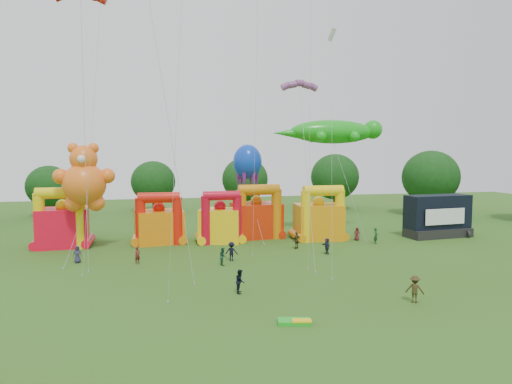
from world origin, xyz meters
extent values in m
plane|color=#335517|center=(0.00, 0.00, 0.00)|extent=(160.00, 160.00, 0.00)
cylinder|color=#352314|center=(37.12, 42.83, 1.86)|extent=(0.44, 0.44, 3.72)
ellipsoid|color=#123A11|center=(37.12, 42.83, 6.41)|extent=(9.30, 9.30, 8.89)
cylinder|color=#352314|center=(24.37, 53.37, 1.75)|extent=(0.44, 0.44, 3.51)
ellipsoid|color=#123A11|center=(24.37, 53.37, 6.04)|extent=(8.77, 8.78, 8.39)
cylinder|color=#352314|center=(7.92, 55.11, 1.65)|extent=(0.44, 0.44, 3.30)
ellipsoid|color=#123A11|center=(7.92, 55.11, 5.68)|extent=(8.25, 8.25, 7.88)
cylinder|color=#352314|center=(-8.21, 57.09, 1.55)|extent=(0.44, 0.44, 3.09)
ellipsoid|color=#123A11|center=(-8.21, 57.09, 5.32)|extent=(7.73, 7.72, 7.38)
cylinder|color=#352314|center=(-24.79, 54.28, 1.44)|extent=(0.44, 0.44, 2.88)
ellipsoid|color=#123A11|center=(-24.79, 54.28, 4.96)|extent=(7.20, 7.20, 6.88)
cube|color=red|center=(-17.75, 28.66, 2.16)|extent=(5.63, 4.65, 4.32)
cylinder|color=yellow|center=(-19.82, 27.11, 3.08)|extent=(1.17, 1.17, 6.17)
cylinder|color=yellow|center=(-15.67, 27.11, 3.08)|extent=(1.17, 1.17, 6.17)
cylinder|color=yellow|center=(-17.75, 27.11, 6.17)|extent=(4.73, 1.23, 1.23)
sphere|color=yellow|center=(-17.75, 28.66, 4.62)|extent=(1.40, 1.40, 1.40)
cube|color=orange|center=(-7.19, 28.57, 1.91)|extent=(5.91, 5.07, 3.81)
cylinder|color=red|center=(-9.23, 27.05, 2.72)|extent=(1.15, 1.15, 5.45)
cylinder|color=red|center=(-5.14, 27.05, 2.72)|extent=(1.15, 1.15, 5.45)
cylinder|color=red|center=(-7.19, 27.05, 5.45)|extent=(4.66, 1.21, 1.21)
sphere|color=red|center=(-7.19, 28.57, 4.11)|extent=(1.40, 1.40, 1.40)
cube|color=yellow|center=(-0.17, 27.61, 1.96)|extent=(5.46, 4.79, 3.93)
cylinder|color=red|center=(-1.99, 26.26, 2.80)|extent=(1.03, 1.03, 5.61)
cylinder|color=red|center=(1.66, 26.26, 2.80)|extent=(1.03, 1.03, 5.61)
cylinder|color=red|center=(-0.17, 26.26, 5.61)|extent=(4.16, 1.08, 1.08)
sphere|color=red|center=(-0.17, 27.61, 4.23)|extent=(1.40, 1.40, 1.40)
cube|color=red|center=(4.66, 29.83, 2.12)|extent=(6.26, 5.33, 4.24)
cylinder|color=orange|center=(2.48, 28.20, 3.03)|extent=(1.23, 1.23, 6.05)
cylinder|color=orange|center=(6.85, 28.20, 3.03)|extent=(1.23, 1.23, 6.05)
cylinder|color=orange|center=(4.66, 28.20, 6.05)|extent=(4.99, 1.29, 1.29)
sphere|color=orange|center=(4.66, 29.83, 4.54)|extent=(1.40, 1.40, 1.40)
cube|color=orange|center=(11.79, 26.93, 2.12)|extent=(5.67, 4.66, 4.24)
cylinder|color=yellow|center=(9.68, 25.36, 3.03)|extent=(1.19, 1.19, 6.06)
cylinder|color=yellow|center=(13.89, 25.36, 3.03)|extent=(1.19, 1.19, 6.06)
cylinder|color=yellow|center=(11.79, 25.36, 6.06)|extent=(4.81, 1.25, 1.25)
sphere|color=yellow|center=(11.79, 26.93, 4.54)|extent=(1.40, 1.40, 1.40)
cube|color=black|center=(26.90, 25.12, 0.55)|extent=(8.55, 3.97, 1.10)
cube|color=black|center=(26.90, 25.32, 3.17)|extent=(8.51, 3.57, 4.13)
cube|color=white|center=(26.90, 23.73, 2.75)|extent=(5.68, 0.69, 1.94)
cylinder|color=black|center=(23.59, 23.88, 0.40)|extent=(0.30, 0.90, 0.90)
cylinder|color=black|center=(30.20, 23.88, 0.40)|extent=(0.30, 0.90, 0.90)
sphere|color=orange|center=(-14.87, 25.69, 7.23)|extent=(4.49, 4.49, 4.49)
sphere|color=orange|center=(-14.87, 25.69, 9.88)|extent=(2.86, 2.86, 2.86)
sphere|color=orange|center=(-15.89, 25.69, 11.00)|extent=(1.12, 1.12, 1.12)
sphere|color=orange|center=(-13.85, 25.69, 11.00)|extent=(1.12, 1.12, 1.12)
sphere|color=orange|center=(-17.21, 25.69, 8.04)|extent=(1.63, 1.63, 1.63)
sphere|color=orange|center=(-12.52, 25.69, 8.04)|extent=(1.63, 1.63, 1.63)
sphere|color=orange|center=(-15.99, 25.69, 5.19)|extent=(1.84, 1.84, 1.84)
sphere|color=orange|center=(-13.75, 25.69, 5.19)|extent=(1.84, 1.84, 1.84)
sphere|color=white|center=(-14.87, 24.31, 9.88)|extent=(0.82, 0.82, 0.82)
ellipsoid|color=#17A317|center=(14.98, 30.75, 13.19)|extent=(11.45, 3.58, 3.04)
sphere|color=#17A317|center=(20.56, 30.75, 13.52)|extent=(2.46, 2.46, 2.46)
cone|color=#17A317|center=(9.16, 30.75, 12.96)|extent=(4.47, 1.79, 1.79)
sphere|color=#17A317|center=(17.21, 32.54, 12.52)|extent=(1.34, 1.34, 1.34)
sphere|color=#17A317|center=(17.21, 28.96, 12.52)|extent=(1.34, 1.34, 1.34)
sphere|color=#17A317|center=(12.74, 32.54, 12.52)|extent=(1.34, 1.34, 1.34)
sphere|color=#17A317|center=(12.74, 28.96, 12.52)|extent=(1.34, 1.34, 1.34)
ellipsoid|color=#0C39BF|center=(3.91, 31.69, 9.33)|extent=(3.67, 3.67, 4.41)
cone|color=#591E8C|center=(5.11, 31.69, 7.31)|extent=(0.83, 0.83, 2.94)
cone|color=#591E8C|center=(4.51, 32.72, 7.31)|extent=(0.83, 0.83, 2.94)
cone|color=#591E8C|center=(3.32, 32.72, 7.31)|extent=(0.83, 0.83, 2.94)
cone|color=#591E8C|center=(2.72, 31.69, 7.31)|extent=(0.83, 0.83, 2.94)
cone|color=#591E8C|center=(3.32, 30.66, 7.31)|extent=(0.83, 0.83, 2.94)
cone|color=#591E8C|center=(4.51, 30.66, 7.31)|extent=(0.83, 0.83, 2.94)
cube|color=white|center=(8.83, 15.63, 21.43)|extent=(1.02, 1.02, 1.10)
cube|color=green|center=(1.00, 1.08, 0.12)|extent=(2.16, 1.39, 0.24)
cube|color=yellow|center=(1.40, 0.78, 0.26)|extent=(1.30, 0.83, 0.10)
imported|color=#2C2B48|center=(-14.87, 20.21, 0.83)|extent=(0.90, 0.67, 1.66)
imported|color=maroon|center=(-9.21, 18.58, 0.83)|extent=(0.72, 0.69, 1.66)
imported|color=#1C482E|center=(-1.35, 16.48, 0.83)|extent=(0.72, 0.87, 1.66)
imported|color=black|center=(-0.30, 17.97, 0.93)|extent=(1.36, 1.05, 1.86)
imported|color=#41351A|center=(7.56, 22.03, 0.93)|extent=(1.18, 0.92, 1.86)
imported|color=#23243A|center=(9.87, 18.92, 0.84)|extent=(0.68, 1.60, 1.67)
imported|color=#571821|center=(16.00, 25.00, 0.79)|extent=(0.91, 0.78, 1.58)
imported|color=#1A421F|center=(17.27, 22.67, 0.93)|extent=(0.77, 0.81, 1.87)
imported|color=black|center=(-1.21, 7.83, 0.90)|extent=(0.84, 0.99, 1.80)
imported|color=#372F16|center=(10.47, 3.12, 0.97)|extent=(1.44, 1.32, 1.94)
camera|label=1|loc=(-6.97, -25.28, 10.63)|focal=32.00mm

